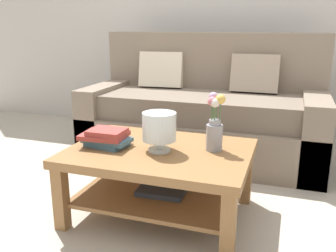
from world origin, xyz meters
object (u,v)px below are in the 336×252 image
(coffee_table, at_px, (160,167))
(book_stack_main, at_px, (106,138))
(couch, at_px, (204,114))
(glass_hurricane_vase, at_px, (159,128))
(flower_pitcher, at_px, (215,124))

(coffee_table, relative_size, book_stack_main, 3.51)
(couch, bearing_deg, coffee_table, -89.55)
(glass_hurricane_vase, bearing_deg, coffee_table, 107.23)
(couch, bearing_deg, flower_pitcher, -73.81)
(coffee_table, bearing_deg, glass_hurricane_vase, -72.77)
(book_stack_main, height_order, flower_pitcher, flower_pitcher)
(coffee_table, height_order, book_stack_main, book_stack_main)
(coffee_table, height_order, flower_pitcher, flower_pitcher)
(coffee_table, bearing_deg, flower_pitcher, 15.65)
(coffee_table, xyz_separation_m, book_stack_main, (-0.32, -0.06, 0.17))
(glass_hurricane_vase, xyz_separation_m, flower_pitcher, (0.29, 0.12, 0.01))
(coffee_table, height_order, glass_hurricane_vase, glass_hurricane_vase)
(glass_hurricane_vase, bearing_deg, flower_pitcher, 22.21)
(flower_pitcher, bearing_deg, glass_hurricane_vase, -157.79)
(book_stack_main, relative_size, flower_pitcher, 0.89)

